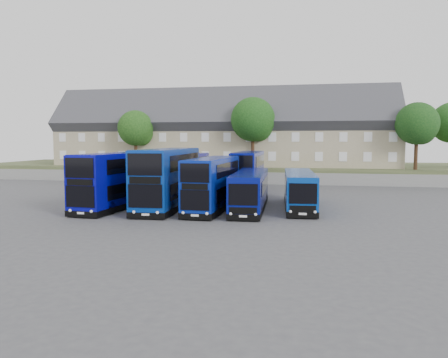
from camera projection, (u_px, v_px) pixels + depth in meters
ground at (185, 214)px, 32.87m from camera, size 120.00×120.00×0.00m
retaining_wall at (236, 178)px, 56.30m from camera, size 70.00×0.40×1.50m
earth_bank at (246, 171)px, 66.07m from camera, size 80.00×20.00×2.00m
terrace_row at (222, 133)px, 62.22m from camera, size 48.00×10.40×11.20m
dd_front_left at (118, 181)px, 36.16m from camera, size 3.36×11.42×4.48m
dd_front_mid at (168, 179)px, 36.07m from camera, size 3.30×12.22×4.81m
dd_front_right at (213, 185)px, 34.82m from camera, size 2.69×10.45×4.12m
dd_rear_left at (189, 173)px, 48.33m from camera, size 2.35×10.19×4.04m
dd_rear_right at (248, 173)px, 46.37m from camera, size 2.62×10.88×4.31m
coach_east_a at (250, 191)px, 34.95m from camera, size 2.77×11.17×3.03m
coach_east_b at (299, 190)px, 35.79m from camera, size 2.93×10.93×2.95m
tree_west at (137, 130)px, 59.38m from camera, size 4.80×4.80×7.65m
tree_mid at (254, 121)px, 56.83m from camera, size 5.76×5.76×9.18m
tree_east at (418, 125)px, 52.72m from camera, size 5.12×5.12×8.16m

